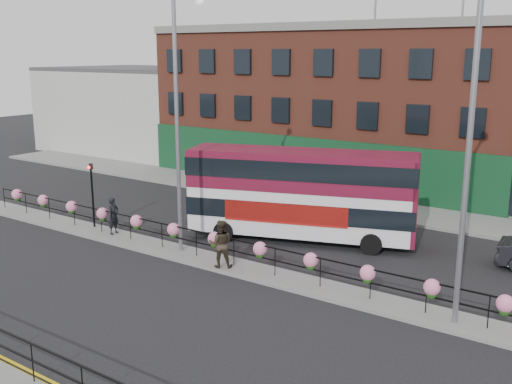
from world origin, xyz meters
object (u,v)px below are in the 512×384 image
Objects in this scene: lamp_column_east at (475,109)px; double_decker_bus at (302,186)px; pedestrian_a at (113,216)px; pedestrian_b at (221,244)px; lamp_column_west at (181,103)px.

double_decker_bus is at bearing 151.74° from lamp_column_east.
pedestrian_a is at bearing -148.47° from double_decker_bus.
lamp_column_east is at bearing 149.56° from pedestrian_b.
lamp_column_east is (12.05, -0.27, 0.44)m from lamp_column_west.
double_decker_bus is at bearing -65.28° from pedestrian_a.
lamp_column_east is at bearing -1.28° from lamp_column_west.
double_decker_bus reaches higher than pedestrian_a.
pedestrian_a is at bearing -39.56° from pedestrian_b.
double_decker_bus is 10.81m from lamp_column_east.
lamp_column_east reaches higher than double_decker_bus.
lamp_column_west is 0.94× the size of lamp_column_east.
pedestrian_b is 6.12m from lamp_column_west.
pedestrian_a is 7.02m from pedestrian_b.
pedestrian_b is 0.17× the size of lamp_column_east.
double_decker_bus is 6.02× the size of pedestrian_a.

